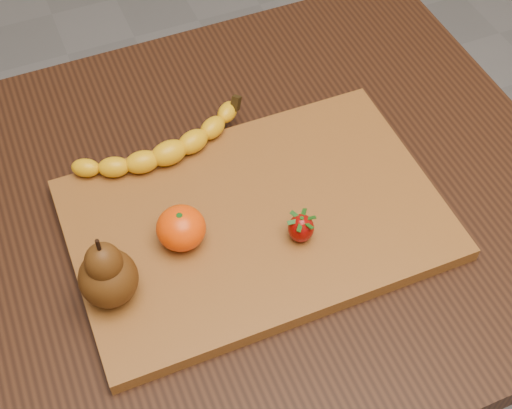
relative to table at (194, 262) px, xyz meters
name	(u,v)px	position (x,y,z in m)	size (l,w,h in m)	color
table	(194,262)	(0.00, 0.00, 0.00)	(1.00, 0.70, 0.76)	black
cutting_board	(256,219)	(0.08, -0.04, 0.11)	(0.45, 0.30, 0.02)	brown
banana	(169,153)	(0.01, 0.08, 0.13)	(0.20, 0.05, 0.03)	#EDAA0B
pear	(106,269)	(-0.12, -0.08, 0.17)	(0.07, 0.07, 0.10)	#4D290C
mandarin	(181,228)	(-0.02, -0.04, 0.14)	(0.06, 0.06, 0.05)	#F04002
strawberry	(301,227)	(0.11, -0.09, 0.14)	(0.03, 0.03, 0.04)	#850603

